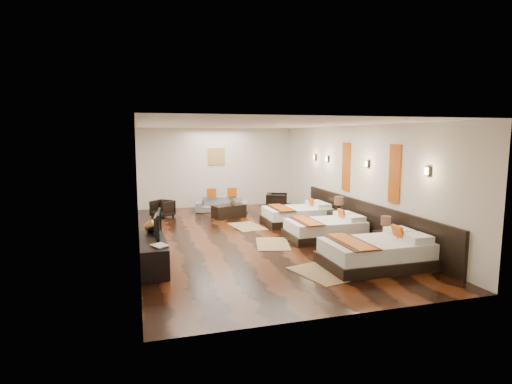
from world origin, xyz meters
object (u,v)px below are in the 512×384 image
object	(u,v)px
nightstand_a	(385,239)
figurine	(151,224)
bed_near	(377,253)
armchair_right	(277,202)
bed_far	(298,215)
tv	(154,224)
nightstand_b	(338,218)
sofa	(222,204)
bed_mid	(326,229)
armchair_left	(162,209)
tv_console	(153,253)
coffee_table	(229,211)
book	(154,247)
table_plant	(233,201)

from	to	relation	value
nightstand_a	figurine	bearing A→B (deg)	168.48
bed_near	armchair_right	world-z (taller)	bed_near
bed_far	tv	world-z (taller)	tv
nightstand_b	figurine	xyz separation A→B (m)	(-4.94, -1.19, 0.38)
tv	sofa	bearing A→B (deg)	-19.03
bed_near	bed_mid	world-z (taller)	bed_near
bed_mid	armchair_left	size ratio (longest dim) A/B	3.20
tv_console	coffee_table	size ratio (longest dim) A/B	1.80
bed_mid	book	distance (m)	4.53
figurine	bed_near	bearing A→B (deg)	-23.89
sofa	armchair_right	distance (m)	1.84
figurine	table_plant	xyz separation A→B (m)	(2.58, 3.59, -0.17)
armchair_left	bed_mid	bearing A→B (deg)	-1.81
sofa	armchair_left	distance (m)	2.02
tv	bed_far	bearing A→B (deg)	-50.85
sofa	table_plant	bearing A→B (deg)	-68.37
nightstand_a	nightstand_b	xyz separation A→B (m)	(-0.00, 2.19, 0.04)
nightstand_a	tv	bearing A→B (deg)	173.76
bed_mid	figurine	bearing A→B (deg)	-174.80
tv_console	coffee_table	world-z (taller)	tv_console
tv	armchair_right	bearing A→B (deg)	-35.88
tv_console	figurine	xyz separation A→B (m)	(0.00, 0.69, 0.43)
tv_console	table_plant	xyz separation A→B (m)	(2.58, 4.29, 0.26)
table_plant	armchair_left	bearing A→B (deg)	161.80
armchair_left	coffee_table	bearing A→B (deg)	27.09
figurine	armchair_left	size ratio (longest dim) A/B	0.51
coffee_table	bed_mid	bearing A→B (deg)	-62.13
coffee_table	figurine	bearing A→B (deg)	-123.93
armchair_right	table_plant	bearing A→B (deg)	132.74
book	armchair_left	xyz separation A→B (m)	(0.48, 5.59, -0.30)
nightstand_b	bed_near	bearing A→B (deg)	-103.82
book	bed_far	bearing A→B (deg)	40.23
sofa	nightstand_a	bearing A→B (deg)	-51.00
bed_near	nightstand_b	distance (m)	3.14
tv	sofa	world-z (taller)	tv
coffee_table	nightstand_b	bearing A→B (deg)	-44.87
bed_near	nightstand_a	bearing A→B (deg)	48.65
bed_mid	armchair_right	bearing A→B (deg)	89.43
sofa	table_plant	xyz separation A→B (m)	(0.12, -1.11, 0.28)
tv	nightstand_b	bearing A→B (deg)	-65.34
nightstand_b	book	world-z (taller)	nightstand_b
nightstand_a	coffee_table	bearing A→B (deg)	118.02
tv_console	book	bearing A→B (deg)	-90.00
bed_near	armchair_right	distance (m)	6.06
tv	book	world-z (taller)	tv
tv	bed_mid	bearing A→B (deg)	-72.42
armchair_left	coffee_table	world-z (taller)	armchair_left
tv_console	tv	bearing A→B (deg)	77.30
bed_far	nightstand_b	bearing A→B (deg)	-54.56
tv_console	sofa	xyz separation A→B (m)	(2.46, 5.40, -0.03)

